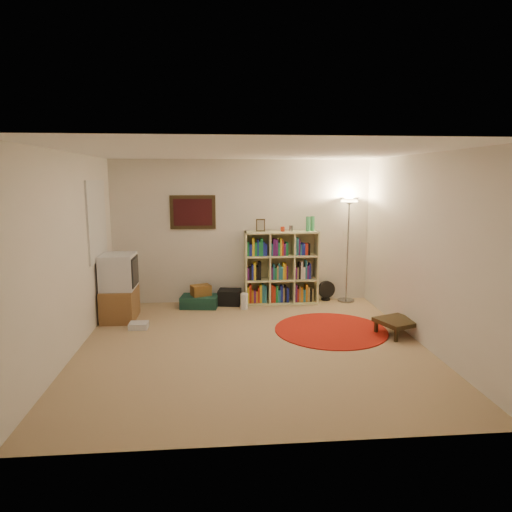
{
  "coord_description": "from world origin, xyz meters",
  "views": [
    {
      "loc": [
        -0.45,
        -5.7,
        2.19
      ],
      "look_at": [
        0.1,
        0.6,
        1.1
      ],
      "focal_mm": 32.0,
      "sensor_mm": 36.0,
      "label": 1
    }
  ],
  "objects": [
    {
      "name": "bookshelf",
      "position": [
        0.65,
        2.06,
        0.62
      ],
      "size": [
        1.27,
        0.37,
        1.53
      ],
      "rotation": [
        0.0,
        0.0,
        0.0
      ],
      "color": "beige",
      "rests_on": "ground"
    },
    {
      "name": "room",
      "position": [
        -0.05,
        0.05,
        1.26
      ],
      "size": [
        4.54,
        4.54,
        2.54
      ],
      "color": "#A1845E",
      "rests_on": "ground"
    },
    {
      "name": "suitcase",
      "position": [
        -0.76,
        1.91,
        0.1
      ],
      "size": [
        0.67,
        0.48,
        0.2
      ],
      "rotation": [
        0.0,
        0.0,
        -0.14
      ],
      "color": "#13342A",
      "rests_on": "ground"
    },
    {
      "name": "floor_lamp",
      "position": [
        1.85,
        2.06,
        1.54
      ],
      "size": [
        0.43,
        0.43,
        1.85
      ],
      "rotation": [
        0.0,
        0.0,
        -0.24
      ],
      "color": "gray",
      "rests_on": "ground"
    },
    {
      "name": "wicker_basket",
      "position": [
        -0.73,
        1.93,
        0.29
      ],
      "size": [
        0.38,
        0.33,
        0.18
      ],
      "rotation": [
        0.0,
        0.0,
        0.38
      ],
      "color": "brown",
      "rests_on": "suitcase"
    },
    {
      "name": "paper_towel",
      "position": [
        0.0,
        1.73,
        0.13
      ],
      "size": [
        0.15,
        0.15,
        0.27
      ],
      "rotation": [
        0.0,
        0.0,
        0.2
      ],
      "color": "white",
      "rests_on": "ground"
    },
    {
      "name": "red_rug",
      "position": [
        1.18,
        0.52,
        0.01
      ],
      "size": [
        1.63,
        1.63,
        0.01
      ],
      "color": "maroon",
      "rests_on": "ground"
    },
    {
      "name": "floor_fan",
      "position": [
        1.51,
        2.16,
        0.18
      ],
      "size": [
        0.32,
        0.18,
        0.36
      ],
      "rotation": [
        0.0,
        0.0,
        0.13
      ],
      "color": "black",
      "rests_on": "ground"
    },
    {
      "name": "dvd_box",
      "position": [
        -1.61,
        0.85,
        0.05
      ],
      "size": [
        0.27,
        0.23,
        0.09
      ],
      "rotation": [
        0.0,
        0.0,
        -0.02
      ],
      "color": "silver",
      "rests_on": "ground"
    },
    {
      "name": "side_table",
      "position": [
        2.06,
        0.25,
        0.19
      ],
      "size": [
        0.64,
        0.64,
        0.23
      ],
      "rotation": [
        0.0,
        0.0,
        0.37
      ],
      "color": "black",
      "rests_on": "ground"
    },
    {
      "name": "duffel_bag",
      "position": [
        -0.24,
        2.03,
        0.13
      ],
      "size": [
        0.43,
        0.38,
        0.26
      ],
      "rotation": [
        0.0,
        0.0,
        -0.17
      ],
      "color": "black",
      "rests_on": "ground"
    },
    {
      "name": "tv_stand",
      "position": [
        -1.96,
        1.35,
        0.5
      ],
      "size": [
        0.51,
        0.71,
        1.03
      ],
      "rotation": [
        0.0,
        0.0,
        -0.01
      ],
      "color": "brown",
      "rests_on": "ground"
    }
  ]
}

